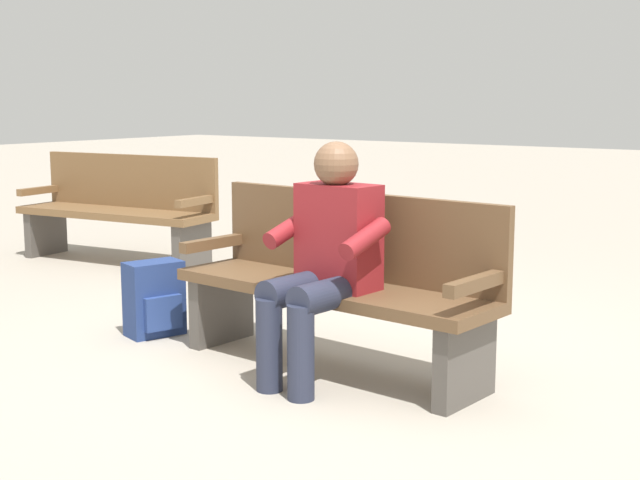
{
  "coord_description": "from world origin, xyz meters",
  "views": [
    {
      "loc": [
        -2.56,
        3.62,
        1.4
      ],
      "look_at": [
        -0.05,
        0.15,
        0.7
      ],
      "focal_mm": 49.96,
      "sensor_mm": 36.0,
      "label": 1
    }
  ],
  "objects_px": {
    "backpack": "(155,299)",
    "bench_far": "(120,208)",
    "bench_near": "(339,280)",
    "person_seated": "(324,256)"
  },
  "relations": [
    {
      "from": "backpack",
      "to": "bench_far",
      "type": "height_order",
      "value": "bench_far"
    },
    {
      "from": "backpack",
      "to": "bench_far",
      "type": "distance_m",
      "value": 2.5
    },
    {
      "from": "bench_near",
      "to": "person_seated",
      "type": "height_order",
      "value": "person_seated"
    },
    {
      "from": "bench_near",
      "to": "bench_far",
      "type": "bearing_deg",
      "value": -18.98
    },
    {
      "from": "bench_near",
      "to": "bench_far",
      "type": "height_order",
      "value": "same"
    },
    {
      "from": "bench_near",
      "to": "person_seated",
      "type": "xyz_separation_m",
      "value": [
        -0.08,
        0.24,
        0.17
      ]
    },
    {
      "from": "person_seated",
      "to": "backpack",
      "type": "relative_size",
      "value": 2.69
    },
    {
      "from": "bench_near",
      "to": "bench_far",
      "type": "xyz_separation_m",
      "value": [
        3.21,
        -1.37,
        0.0
      ]
    },
    {
      "from": "person_seated",
      "to": "backpack",
      "type": "distance_m",
      "value": 1.37
    },
    {
      "from": "bench_far",
      "to": "person_seated",
      "type": "bearing_deg",
      "value": 146.47
    }
  ]
}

